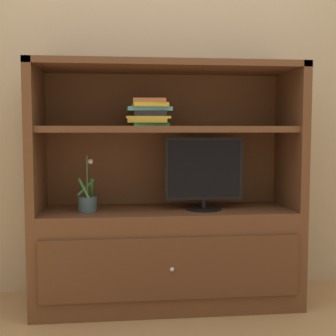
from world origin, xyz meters
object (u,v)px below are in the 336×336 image
Objects in this scene: tv_monitor at (204,173)px; magazine_stack at (149,113)px; potted_plant at (88,203)px; media_console at (167,228)px.

magazine_stack is (-0.32, 0.04, 0.35)m from tv_monitor.
magazine_stack is (0.36, 0.05, 0.52)m from potted_plant.
magazine_stack is at bearing -177.68° from media_console.
media_console is 5.38× the size of magazine_stack.
tv_monitor is at bearing -12.97° from media_console.
magazine_stack reaches higher than tv_monitor.
potted_plant is (-0.68, -0.00, -0.16)m from tv_monitor.
media_console is 0.50m from potted_plant.
potted_plant is at bearing -173.38° from media_console.
media_console is 3.40× the size of tv_monitor.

